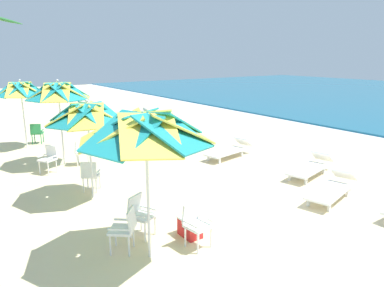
% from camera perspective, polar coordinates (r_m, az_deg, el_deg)
% --- Properties ---
extents(ground_plane, '(80.00, 80.00, 0.00)m').
position_cam_1_polar(ground_plane, '(8.78, 12.19, -10.80)').
color(ground_plane, beige).
extents(beach_umbrella_0, '(2.38, 2.38, 2.79)m').
position_cam_1_polar(beach_umbrella_0, '(6.09, -7.37, 2.25)').
color(beach_umbrella_0, silver).
rests_on(beach_umbrella_0, ground).
extents(plastic_chair_0, '(0.61, 0.59, 0.87)m').
position_cam_1_polar(plastic_chair_0, '(7.49, -8.29, -10.91)').
color(plastic_chair_0, white).
rests_on(plastic_chair_0, ground).
extents(plastic_chair_1, '(0.63, 0.63, 0.87)m').
position_cam_1_polar(plastic_chair_1, '(6.97, -10.61, -12.97)').
color(plastic_chair_1, white).
rests_on(plastic_chair_1, ground).
extents(plastic_chair_2, '(0.52, 0.49, 0.87)m').
position_cam_1_polar(plastic_chair_2, '(7.04, 0.60, -12.42)').
color(plastic_chair_2, white).
rests_on(plastic_chair_2, ground).
extents(beach_umbrella_1, '(2.09, 2.09, 2.58)m').
position_cam_1_polar(beach_umbrella_1, '(9.23, -16.31, 4.47)').
color(beach_umbrella_1, silver).
rests_on(beach_umbrella_1, ground).
extents(plastic_chair_3, '(0.63, 0.62, 0.87)m').
position_cam_1_polar(plastic_chair_3, '(10.09, -15.88, -4.69)').
color(plastic_chair_3, white).
rests_on(plastic_chair_3, ground).
extents(beach_umbrella_2, '(2.09, 2.09, 2.87)m').
position_cam_1_polar(beach_umbrella_2, '(12.53, -20.53, 7.69)').
color(beach_umbrella_2, silver).
rests_on(beach_umbrella_2, ground).
extents(plastic_chair_4, '(0.61, 0.62, 0.87)m').
position_cam_1_polar(plastic_chair_4, '(12.12, -21.85, -2.07)').
color(plastic_chair_4, white).
rests_on(plastic_chair_4, ground).
extents(plastic_chair_5, '(0.58, 0.60, 0.87)m').
position_cam_1_polar(plastic_chair_5, '(12.64, -17.35, -1.06)').
color(plastic_chair_5, white).
rests_on(plastic_chair_5, ground).
extents(beach_umbrella_3, '(1.96, 1.96, 2.73)m').
position_cam_1_polar(beach_umbrella_3, '(15.56, -25.62, 7.71)').
color(beach_umbrella_3, silver).
rests_on(beach_umbrella_3, ground).
extents(plastic_chair_6, '(0.61, 0.59, 0.87)m').
position_cam_1_polar(plastic_chair_6, '(16.31, -23.50, 1.68)').
color(plastic_chair_6, '#2D8C4C').
rests_on(plastic_chair_6, ground).
extents(sun_lounger_1, '(1.12, 2.23, 0.62)m').
position_cam_1_polar(sun_lounger_1, '(9.97, 21.44, -6.67)').
color(sun_lounger_1, white).
rests_on(sun_lounger_1, ground).
extents(sun_lounger_2, '(1.09, 2.23, 0.62)m').
position_cam_1_polar(sun_lounger_2, '(11.60, 18.38, -3.57)').
color(sun_lounger_2, white).
rests_on(sun_lounger_2, ground).
extents(sun_lounger_3, '(1.01, 2.22, 0.62)m').
position_cam_1_polar(sun_lounger_3, '(13.04, 5.95, -1.02)').
color(sun_lounger_3, white).
rests_on(sun_lounger_3, ground).
extents(cooler_box, '(0.50, 0.34, 0.40)m').
position_cam_1_polar(cooler_box, '(7.51, -0.32, -13.16)').
color(cooler_box, red).
rests_on(cooler_box, ground).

